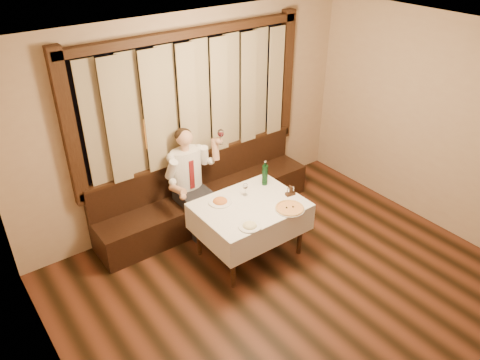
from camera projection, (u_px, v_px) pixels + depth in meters
room at (294, 175)px, 4.76m from camera, size 5.01×6.01×2.81m
banquette at (205, 198)px, 6.58m from camera, size 3.20×0.61×0.94m
dining_table at (250, 211)px, 5.70m from camera, size 1.27×0.97×0.76m
pizza at (290, 208)px, 5.54m from camera, size 0.36×0.36×0.04m
pasta_red at (220, 200)px, 5.66m from camera, size 0.29×0.29×0.10m
pasta_cream at (250, 224)px, 5.23m from camera, size 0.26×0.26×0.09m
green_bottle at (265, 175)px, 5.97m from camera, size 0.07×0.07×0.34m
table_wine_glass at (245, 187)px, 5.75m from camera, size 0.07×0.07×0.18m
cruet_caddy at (290, 192)px, 5.80m from camera, size 0.13×0.08×0.13m
seated_man at (190, 174)px, 6.11m from camera, size 0.80×0.60×1.45m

